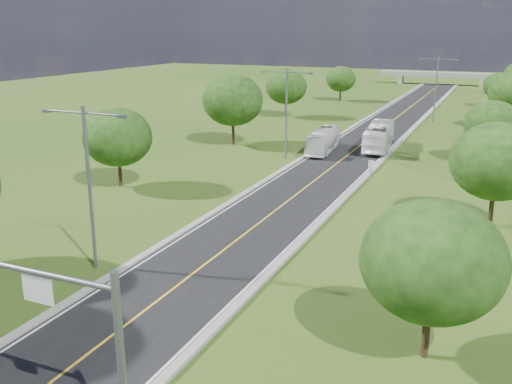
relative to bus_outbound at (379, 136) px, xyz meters
The scene contains 20 objects.
ground 6.39m from the bus_outbound, 113.57° to the left, with size 260.00×260.00×0.00m, color #294814.
road 12.03m from the bus_outbound, 101.96° to the left, with size 8.00×150.00×0.06m, color black.
curb_left 13.55m from the bus_outbound, 119.95° to the left, with size 0.50×150.00×0.22m, color gray.
curb_right 11.90m from the bus_outbound, 81.34° to the left, with size 0.50×150.00×0.22m, color gray.
signal_mast 55.44m from the bus_outbound, 88.75° to the right, with size 8.54×0.33×7.20m.
speed_limit_sign 16.57m from the bus_outbound, 80.53° to the right, with size 0.55×0.09×2.40m.
overpass 85.71m from the bus_outbound, 91.65° to the left, with size 30.00×3.00×3.20m.
streetlight_near_left 43.39m from the bus_outbound, 101.32° to the right, with size 5.90×0.25×10.00m.
streetlight_mid_left 13.33m from the bus_outbound, 132.23° to the right, with size 5.90×0.25×10.00m.
streetlight_far_right 24.32m from the bus_outbound, 81.52° to the left, with size 5.90×0.25×10.00m.
tree_lb 32.31m from the bus_outbound, 125.05° to the right, with size 6.30×6.30×7.33m.
tree_lc 18.43m from the bus_outbound, 166.07° to the right, with size 7.56×7.56×8.79m.
tree_ld 27.88m from the bus_outbound, 134.72° to the left, with size 6.72×6.72×7.82m.
tree_le 46.93m from the bus_outbound, 111.24° to the left, with size 5.88×5.88×6.84m.
tree_ra 45.91m from the bus_outbound, 75.42° to the right, with size 6.30×6.30×7.33m.
tree_rb 28.04m from the bus_outbound, 60.93° to the right, with size 6.72×6.72×7.82m.
tree_rc 13.03m from the bus_outbound, 10.55° to the right, with size 5.88×5.88×6.84m.
tree_re 47.29m from the bus_outbound, 75.24° to the left, with size 5.46×5.46×6.35m.
bus_outbound is the anchor object (origin of this frame).
bus_inbound 7.07m from the bus_outbound, 143.42° to the right, with size 2.23×9.54×2.66m, color white.
Camera 1 is at (16.15, -13.86, 14.36)m, focal length 40.00 mm.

